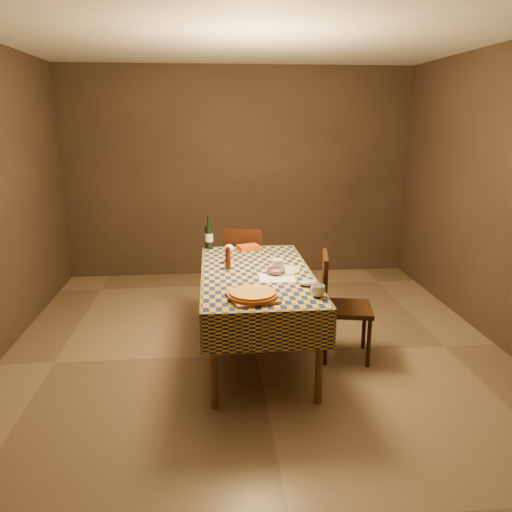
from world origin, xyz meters
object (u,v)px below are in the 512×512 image
(wine_bottle, at_px, (209,237))
(chair_far, at_px, (245,264))
(cutting_board, at_px, (253,298))
(chair_right, at_px, (337,300))
(dining_table, at_px, (257,281))
(pizza, at_px, (253,294))
(white_plate, at_px, (283,270))
(bowl, at_px, (276,271))

(wine_bottle, height_order, chair_far, wine_bottle)
(cutting_board, bearing_deg, wine_bottle, 101.69)
(chair_far, distance_m, chair_right, 1.40)
(dining_table, distance_m, pizza, 0.67)
(white_plate, xyz_separation_m, chair_far, (-0.25, 1.11, -0.26))
(bowl, xyz_separation_m, wine_bottle, (-0.56, 0.93, 0.10))
(bowl, height_order, chair_far, chair_far)
(bowl, bearing_deg, pizza, -112.86)
(cutting_board, relative_size, wine_bottle, 1.00)
(bowl, height_order, chair_right, chair_right)
(cutting_board, bearing_deg, dining_table, 82.28)
(cutting_board, bearing_deg, chair_far, 87.99)
(bowl, distance_m, chair_right, 0.60)
(dining_table, distance_m, chair_right, 0.72)
(wine_bottle, bearing_deg, cutting_board, -78.31)
(cutting_board, height_order, chair_right, chair_right)
(wine_bottle, bearing_deg, white_plate, -53.53)
(cutting_board, relative_size, chair_far, 0.35)
(wine_bottle, height_order, chair_right, wine_bottle)
(white_plate, bearing_deg, chair_far, 102.90)
(dining_table, relative_size, wine_bottle, 5.65)
(cutting_board, bearing_deg, white_plate, 64.47)
(pizza, relative_size, chair_right, 0.49)
(pizza, distance_m, bowl, 0.63)
(chair_far, bearing_deg, wine_bottle, -145.54)
(wine_bottle, bearing_deg, dining_table, -64.90)
(dining_table, bearing_deg, wine_bottle, 115.10)
(chair_far, bearing_deg, bowl, -81.24)
(bowl, xyz_separation_m, white_plate, (0.07, 0.08, -0.02))
(bowl, bearing_deg, white_plate, 48.47)
(cutting_board, height_order, chair_far, chair_far)
(white_plate, distance_m, chair_right, 0.54)
(pizza, distance_m, white_plate, 0.74)
(cutting_board, height_order, white_plate, cutting_board)
(dining_table, height_order, white_plate, white_plate)
(wine_bottle, bearing_deg, bowl, -59.04)
(white_plate, bearing_deg, bowl, -131.53)
(pizza, distance_m, chair_far, 1.80)
(wine_bottle, relative_size, white_plate, 1.11)
(wine_bottle, bearing_deg, chair_right, -40.79)
(white_plate, bearing_deg, chair_right, -11.41)
(dining_table, distance_m, chair_far, 1.13)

